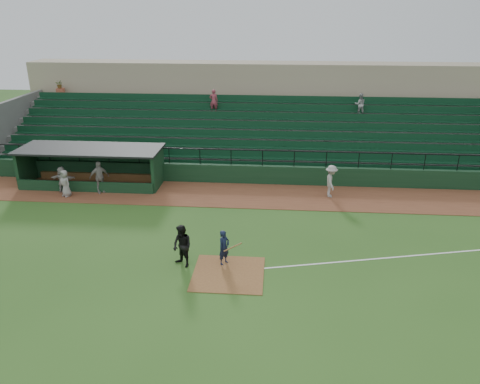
{
  "coord_description": "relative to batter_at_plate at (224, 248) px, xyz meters",
  "views": [
    {
      "loc": [
        1.91,
        -18.12,
        10.5
      ],
      "look_at": [
        0.0,
        5.0,
        1.4
      ],
      "focal_mm": 35.01,
      "sensor_mm": 36.0,
      "label": 1
    }
  ],
  "objects": [
    {
      "name": "dugout_player_c",
      "position": [
        -10.8,
        7.8,
        0.04
      ],
      "size": [
        1.51,
        0.49,
        1.62
      ],
      "primitive_type": "imported",
      "rotation": [
        0.0,
        0.0,
        3.15
      ],
      "color": "#A19B96",
      "rests_on": "warning_track"
    },
    {
      "name": "dugout_player_b",
      "position": [
        -10.33,
        7.15,
        0.04
      ],
      "size": [
        0.95,
        0.85,
        1.63
      ],
      "primitive_type": "imported",
      "rotation": [
        0.0,
        0.0,
        -0.52
      ],
      "color": "gray",
      "rests_on": "warning_track"
    },
    {
      "name": "runner",
      "position": [
        5.42,
        8.38,
        0.19
      ],
      "size": [
        0.76,
        1.27,
        1.94
      ],
      "primitive_type": "imported",
      "rotation": [
        0.0,
        0.0,
        1.6
      ],
      "color": "#A59F9A",
      "rests_on": "warning_track"
    },
    {
      "name": "dugout",
      "position": [
        -9.48,
        9.72,
        0.53
      ],
      "size": [
        8.9,
        3.2,
        2.42
      ],
      "color": "black",
      "rests_on": "ground"
    },
    {
      "name": "foul_line",
      "position": [
        8.27,
        1.36,
        -0.8
      ],
      "size": [
        17.49,
        4.44,
        0.01
      ],
      "primitive_type": "cube",
      "rotation": [
        0.0,
        0.0,
        0.24
      ],
      "color": "white",
      "rests_on": "ground"
    },
    {
      "name": "stadium_structure",
      "position": [
        0.27,
        16.62,
        1.5
      ],
      "size": [
        38.0,
        13.08,
        6.4
      ],
      "color": "black",
      "rests_on": "ground"
    },
    {
      "name": "home_plate_dirt",
      "position": [
        0.27,
        -0.84,
        -0.79
      ],
      "size": [
        3.0,
        3.0,
        0.03
      ],
      "primitive_type": "cube",
      "color": "brown",
      "rests_on": "ground"
    },
    {
      "name": "umpire",
      "position": [
        -1.78,
        -0.3,
        0.15
      ],
      "size": [
        1.18,
        1.13,
        1.91
      ],
      "primitive_type": "imported",
      "rotation": [
        0.0,
        0.0,
        -0.64
      ],
      "color": "black",
      "rests_on": "ground"
    },
    {
      "name": "batter_at_plate",
      "position": [
        0.0,
        0.0,
        0.0
      ],
      "size": [
        1.12,
        0.72,
        1.61
      ],
      "color": "black",
      "rests_on": "ground"
    },
    {
      "name": "warning_track",
      "position": [
        0.27,
        8.16,
        -0.79
      ],
      "size": [
        40.0,
        4.0,
        0.03
      ],
      "primitive_type": "cube",
      "color": "brown",
      "rests_on": "ground"
    },
    {
      "name": "dugout_player_a",
      "position": [
        -8.51,
        7.91,
        0.21
      ],
      "size": [
        1.23,
        1.05,
        1.98
      ],
      "primitive_type": "imported",
      "rotation": [
        0.0,
        0.0,
        0.59
      ],
      "color": "gray",
      "rests_on": "warning_track"
    },
    {
      "name": "ground",
      "position": [
        0.27,
        0.16,
        -0.8
      ],
      "size": [
        90.0,
        90.0,
        0.0
      ],
      "primitive_type": "plane",
      "color": "#2B531B",
      "rests_on": "ground"
    }
  ]
}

